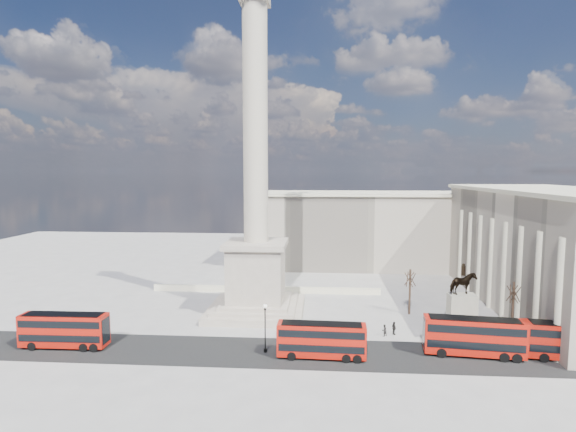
# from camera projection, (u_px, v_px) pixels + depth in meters

# --- Properties ---
(ground) EXTENTS (180.00, 180.00, 0.00)m
(ground) POSITION_uv_depth(u_px,v_px,m) (252.00, 323.00, 62.88)
(ground) COLOR #A3A09A
(ground) RESTS_ON ground
(asphalt_road) EXTENTS (120.00, 9.00, 0.01)m
(asphalt_road) POSITION_uv_depth(u_px,v_px,m) (281.00, 353.00, 52.60)
(asphalt_road) COLOR black
(asphalt_road) RESTS_ON ground
(nelsons_column) EXTENTS (14.00, 14.00, 49.85)m
(nelsons_column) POSITION_uv_depth(u_px,v_px,m) (256.00, 227.00, 66.56)
(nelsons_column) COLOR #B0A493
(nelsons_column) RESTS_ON ground
(balustrade_wall) EXTENTS (40.00, 0.60, 1.10)m
(balustrade_wall) POSITION_uv_depth(u_px,v_px,m) (265.00, 289.00, 78.71)
(balustrade_wall) COLOR beige
(balustrade_wall) RESTS_ON ground
(building_east) EXTENTS (19.00, 46.00, 18.60)m
(building_east) POSITION_uv_depth(u_px,v_px,m) (552.00, 249.00, 68.68)
(building_east) COLOR beige
(building_east) RESTS_ON ground
(building_northeast) EXTENTS (51.00, 17.00, 16.60)m
(building_northeast) POSITION_uv_depth(u_px,v_px,m) (367.00, 229.00, 100.33)
(building_northeast) COLOR beige
(building_northeast) RESTS_ON ground
(red_bus_a) EXTENTS (10.35, 2.58, 4.19)m
(red_bus_a) POSITION_uv_depth(u_px,v_px,m) (65.00, 330.00, 53.91)
(red_bus_a) COLOR #B41409
(red_bus_a) RESTS_ON ground
(red_bus_b) EXTENTS (10.08, 2.70, 4.06)m
(red_bus_b) POSITION_uv_depth(u_px,v_px,m) (322.00, 340.00, 50.92)
(red_bus_b) COLOR #B41409
(red_bus_b) RESTS_ON ground
(red_bus_c) EXTENTS (11.17, 3.71, 4.44)m
(red_bus_c) POSITION_uv_depth(u_px,v_px,m) (474.00, 336.00, 51.45)
(red_bus_c) COLOR #B41409
(red_bus_c) RESTS_ON ground
(red_bus_d) EXTENTS (10.70, 3.77, 4.25)m
(red_bus_d) POSITION_uv_depth(u_px,v_px,m) (576.00, 342.00, 50.13)
(red_bus_d) COLOR #B41409
(red_bus_d) RESTS_ON ground
(victorian_lamp) EXTENTS (0.50, 0.50, 5.81)m
(victorian_lamp) POSITION_uv_depth(u_px,v_px,m) (265.00, 324.00, 52.42)
(victorian_lamp) COLOR black
(victorian_lamp) RESTS_ON ground
(equestrian_statue) EXTENTS (4.37, 3.28, 9.01)m
(equestrian_statue) POSITION_uv_depth(u_px,v_px,m) (462.00, 306.00, 60.08)
(equestrian_statue) COLOR beige
(equestrian_statue) RESTS_ON ground
(bare_tree_near) EXTENTS (1.71, 1.71, 7.47)m
(bare_tree_near) POSITION_uv_depth(u_px,v_px,m) (514.00, 291.00, 57.40)
(bare_tree_near) COLOR #332319
(bare_tree_near) RESTS_ON ground
(bare_tree_mid) EXTENTS (1.88, 1.88, 7.13)m
(bare_tree_mid) POSITION_uv_depth(u_px,v_px,m) (410.00, 277.00, 66.28)
(bare_tree_mid) COLOR #332319
(bare_tree_mid) RESTS_ON ground
(bare_tree_far) EXTENTS (1.90, 1.90, 7.77)m
(bare_tree_far) POSITION_uv_depth(u_px,v_px,m) (496.00, 265.00, 72.22)
(bare_tree_far) COLOR #332319
(bare_tree_far) RESTS_ON ground
(pedestrian_walking) EXTENTS (0.63, 0.45, 1.60)m
(pedestrian_walking) POSITION_uv_depth(u_px,v_px,m) (358.00, 337.00, 55.34)
(pedestrian_walking) COLOR black
(pedestrian_walking) RESTS_ON ground
(pedestrian_standing) EXTENTS (0.95, 0.89, 1.55)m
(pedestrian_standing) POSITION_uv_depth(u_px,v_px,m) (384.00, 330.00, 57.84)
(pedestrian_standing) COLOR black
(pedestrian_standing) RESTS_ON ground
(pedestrian_crossing) EXTENTS (0.72, 1.10, 1.73)m
(pedestrian_crossing) POSITION_uv_depth(u_px,v_px,m) (394.00, 328.00, 58.36)
(pedestrian_crossing) COLOR black
(pedestrian_crossing) RESTS_ON ground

